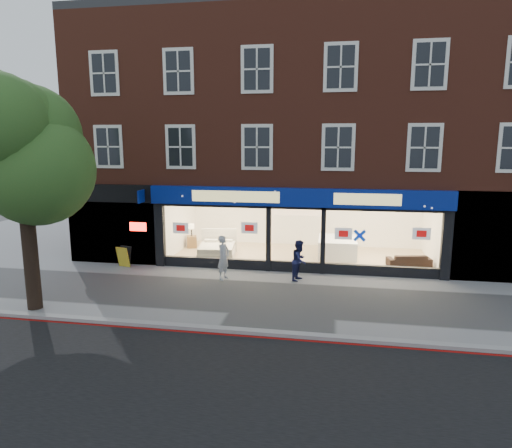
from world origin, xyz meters
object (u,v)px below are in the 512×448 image
(a_board, at_px, (124,257))
(pedestrian_grey, at_px, (224,257))
(mattress_stack, at_px, (337,247))
(sofa, at_px, (409,260))
(display_bed, at_px, (217,249))
(pedestrian_blue, at_px, (300,260))

(a_board, height_order, pedestrian_grey, pedestrian_grey)
(mattress_stack, bearing_deg, a_board, -161.92)
(mattress_stack, height_order, a_board, mattress_stack)
(sofa, bearing_deg, display_bed, -12.23)
(mattress_stack, distance_m, pedestrian_grey, 5.55)
(pedestrian_grey, bearing_deg, pedestrian_blue, -63.36)
(mattress_stack, xyz_separation_m, pedestrian_grey, (-4.12, -3.71, 0.32))
(pedestrian_grey, xyz_separation_m, pedestrian_blue, (2.76, 0.36, -0.07))
(display_bed, xyz_separation_m, a_board, (-3.39, -1.89, 0.02))
(mattress_stack, relative_size, pedestrian_grey, 1.25)
(pedestrian_blue, bearing_deg, a_board, 102.08)
(display_bed, relative_size, pedestrian_grey, 1.27)
(display_bed, bearing_deg, a_board, -158.92)
(a_board, distance_m, pedestrian_blue, 7.17)
(mattress_stack, distance_m, sofa, 3.03)
(display_bed, xyz_separation_m, pedestrian_grey, (0.99, -2.83, 0.42))
(mattress_stack, height_order, sofa, mattress_stack)
(display_bed, distance_m, mattress_stack, 5.19)
(display_bed, xyz_separation_m, sofa, (7.94, -0.20, -0.05))
(sofa, distance_m, a_board, 11.45)
(pedestrian_grey, bearing_deg, display_bed, 38.51)
(display_bed, bearing_deg, pedestrian_grey, -78.78)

